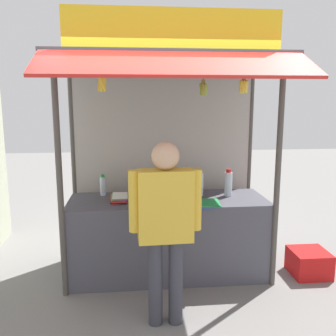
{
  "coord_description": "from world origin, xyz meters",
  "views": [
    {
      "loc": [
        -0.4,
        -3.95,
        1.98
      ],
      "look_at": [
        0.0,
        0.0,
        1.23
      ],
      "focal_mm": 39.61,
      "sensor_mm": 36.0,
      "label": 1
    }
  ],
  "objects_px": {
    "water_bottle_mid_right": "(200,184)",
    "magazine_stack_mid_left": "(208,203)",
    "water_bottle_center": "(103,186)",
    "banana_bunch_leftmost": "(243,86)",
    "vendor_person": "(165,218)",
    "plastic_crate": "(309,263)",
    "water_bottle_front_right": "(228,183)",
    "magazine_stack_front_left": "(119,198)",
    "magazine_stack_right": "(190,196)",
    "banana_bunch_inner_left": "(102,83)",
    "water_bottle_far_left": "(166,183)",
    "banana_bunch_inner_right": "(203,89)",
    "water_bottle_back_left": "(166,188)",
    "magazine_stack_rear_center": "(171,199)"
  },
  "relations": [
    {
      "from": "water_bottle_mid_right",
      "to": "magazine_stack_mid_left",
      "type": "relative_size",
      "value": 0.99
    },
    {
      "from": "water_bottle_center",
      "to": "banana_bunch_leftmost",
      "type": "distance_m",
      "value": 1.91
    },
    {
      "from": "water_bottle_center",
      "to": "vendor_person",
      "type": "relative_size",
      "value": 0.15
    },
    {
      "from": "water_bottle_mid_right",
      "to": "plastic_crate",
      "type": "bearing_deg",
      "value": -14.31
    },
    {
      "from": "water_bottle_front_right",
      "to": "magazine_stack_front_left",
      "type": "distance_m",
      "value": 1.24
    },
    {
      "from": "banana_bunch_leftmost",
      "to": "vendor_person",
      "type": "bearing_deg",
      "value": -148.38
    },
    {
      "from": "magazine_stack_right",
      "to": "banana_bunch_inner_left",
      "type": "relative_size",
      "value": 1.01
    },
    {
      "from": "magazine_stack_mid_left",
      "to": "banana_bunch_inner_left",
      "type": "relative_size",
      "value": 1.23
    },
    {
      "from": "water_bottle_center",
      "to": "magazine_stack_front_left",
      "type": "relative_size",
      "value": 0.82
    },
    {
      "from": "water_bottle_far_left",
      "to": "water_bottle_center",
      "type": "bearing_deg",
      "value": 178.07
    },
    {
      "from": "water_bottle_front_right",
      "to": "magazine_stack_right",
      "type": "bearing_deg",
      "value": -169.44
    },
    {
      "from": "magazine_stack_front_left",
      "to": "banana_bunch_inner_right",
      "type": "relative_size",
      "value": 1.03
    },
    {
      "from": "water_bottle_back_left",
      "to": "magazine_stack_rear_center",
      "type": "xyz_separation_m",
      "value": [
        0.03,
        -0.27,
        -0.06
      ]
    },
    {
      "from": "plastic_crate",
      "to": "water_bottle_center",
      "type": "bearing_deg",
      "value": 169.24
    },
    {
      "from": "magazine_stack_mid_left",
      "to": "plastic_crate",
      "type": "xyz_separation_m",
      "value": [
        1.19,
        0.06,
        -0.75
      ]
    },
    {
      "from": "water_bottle_front_right",
      "to": "magazine_stack_rear_center",
      "type": "bearing_deg",
      "value": -161.56
    },
    {
      "from": "magazine_stack_rear_center",
      "to": "vendor_person",
      "type": "distance_m",
      "value": 0.81
    },
    {
      "from": "banana_bunch_inner_right",
      "to": "banana_bunch_inner_left",
      "type": "bearing_deg",
      "value": 179.86
    },
    {
      "from": "vendor_person",
      "to": "water_bottle_mid_right",
      "type": "bearing_deg",
      "value": 63.1
    },
    {
      "from": "magazine_stack_mid_left",
      "to": "banana_bunch_leftmost",
      "type": "height_order",
      "value": "banana_bunch_leftmost"
    },
    {
      "from": "water_bottle_far_left",
      "to": "banana_bunch_leftmost",
      "type": "height_order",
      "value": "banana_bunch_leftmost"
    },
    {
      "from": "magazine_stack_mid_left",
      "to": "vendor_person",
      "type": "relative_size",
      "value": 0.19
    },
    {
      "from": "magazine_stack_rear_center",
      "to": "magazine_stack_front_left",
      "type": "height_order",
      "value": "magazine_stack_rear_center"
    },
    {
      "from": "water_bottle_front_right",
      "to": "magazine_stack_right",
      "type": "height_order",
      "value": "water_bottle_front_right"
    },
    {
      "from": "water_bottle_center",
      "to": "banana_bunch_inner_left",
      "type": "distance_m",
      "value": 1.33
    },
    {
      "from": "water_bottle_front_right",
      "to": "banana_bunch_leftmost",
      "type": "bearing_deg",
      "value": -93.24
    },
    {
      "from": "water_bottle_front_right",
      "to": "magazine_stack_mid_left",
      "type": "bearing_deg",
      "value": -132.9
    },
    {
      "from": "magazine_stack_rear_center",
      "to": "banana_bunch_inner_right",
      "type": "bearing_deg",
      "value": -50.3
    },
    {
      "from": "magazine_stack_front_left",
      "to": "banana_bunch_inner_left",
      "type": "height_order",
      "value": "banana_bunch_inner_left"
    },
    {
      "from": "water_bottle_far_left",
      "to": "magazine_stack_rear_center",
      "type": "distance_m",
      "value": 0.39
    },
    {
      "from": "banana_bunch_leftmost",
      "to": "plastic_crate",
      "type": "xyz_separation_m",
      "value": [
        0.92,
        0.28,
        -1.95
      ]
    },
    {
      "from": "water_bottle_far_left",
      "to": "banana_bunch_inner_right",
      "type": "distance_m",
      "value": 1.29
    },
    {
      "from": "magazine_stack_front_left",
      "to": "banana_bunch_inner_right",
      "type": "height_order",
      "value": "banana_bunch_inner_right"
    },
    {
      "from": "water_bottle_back_left",
      "to": "vendor_person",
      "type": "xyz_separation_m",
      "value": [
        -0.11,
        -1.07,
        -0.0
      ]
    },
    {
      "from": "water_bottle_center",
      "to": "banana_bunch_inner_left",
      "type": "xyz_separation_m",
      "value": [
        0.08,
        -0.72,
        1.12
      ]
    },
    {
      "from": "vendor_person",
      "to": "plastic_crate",
      "type": "height_order",
      "value": "vendor_person"
    },
    {
      "from": "magazine_stack_front_left",
      "to": "banana_bunch_inner_left",
      "type": "distance_m",
      "value": 1.28
    },
    {
      "from": "water_bottle_back_left",
      "to": "magazine_stack_right",
      "type": "distance_m",
      "value": 0.29
    },
    {
      "from": "water_bottle_far_left",
      "to": "water_bottle_back_left",
      "type": "relative_size",
      "value": 1.27
    },
    {
      "from": "water_bottle_front_right",
      "to": "magazine_stack_mid_left",
      "type": "height_order",
      "value": "water_bottle_front_right"
    },
    {
      "from": "water_bottle_center",
      "to": "plastic_crate",
      "type": "bearing_deg",
      "value": -10.76
    },
    {
      "from": "water_bottle_mid_right",
      "to": "plastic_crate",
      "type": "relative_size",
      "value": 0.75
    },
    {
      "from": "water_bottle_mid_right",
      "to": "water_bottle_back_left",
      "type": "distance_m",
      "value": 0.38
    },
    {
      "from": "water_bottle_far_left",
      "to": "magazine_stack_right",
      "type": "bearing_deg",
      "value": -43.45
    },
    {
      "from": "water_bottle_far_left",
      "to": "magazine_stack_rear_center",
      "type": "relative_size",
      "value": 1.07
    },
    {
      "from": "magazine_stack_right",
      "to": "banana_bunch_leftmost",
      "type": "height_order",
      "value": "banana_bunch_leftmost"
    },
    {
      "from": "vendor_person",
      "to": "magazine_stack_front_left",
      "type": "bearing_deg",
      "value": 111.92
    },
    {
      "from": "water_bottle_front_right",
      "to": "banana_bunch_inner_left",
      "type": "xyz_separation_m",
      "value": [
        -1.35,
        -0.54,
        1.08
      ]
    },
    {
      "from": "water_bottle_center",
      "to": "magazine_stack_right",
      "type": "relative_size",
      "value": 0.97
    },
    {
      "from": "plastic_crate",
      "to": "banana_bunch_leftmost",
      "type": "bearing_deg",
      "value": -163.29
    }
  ]
}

